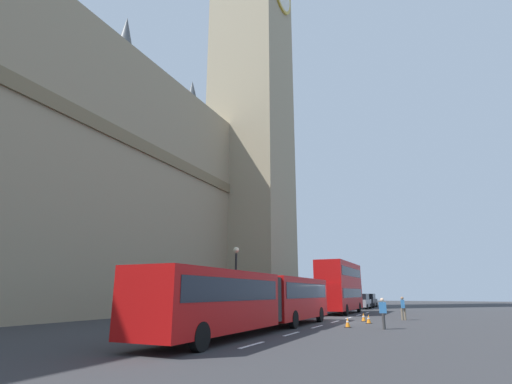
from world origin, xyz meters
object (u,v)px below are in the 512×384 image
(sedan_trailing, at_px, (369,301))
(traffic_cone_east, at_px, (364,317))
(street_lamp, at_px, (236,277))
(articulated_bus, at_px, (260,297))
(pedestrian_by_kerb, at_px, (403,307))
(traffic_cone_west, at_px, (348,322))
(sedan_lead, at_px, (362,301))
(traffic_cone_middle, at_px, (369,319))
(double_decker_bus, at_px, (340,285))
(clock_tower, at_px, (252,44))
(pedestrian_near_cones, at_px, (383,312))

(sedan_trailing, relative_size, traffic_cone_east, 7.59)
(street_lamp, bearing_deg, articulated_bus, -142.21)
(street_lamp, relative_size, pedestrian_by_kerb, 3.12)
(traffic_cone_west, distance_m, pedestrian_by_kerb, 8.49)
(sedan_trailing, distance_m, traffic_cone_west, 33.97)
(sedan_lead, bearing_deg, street_lamp, 170.68)
(sedan_trailing, height_order, traffic_cone_middle, sedan_trailing)
(sedan_lead, distance_m, traffic_cone_middle, 24.76)
(traffic_cone_west, distance_m, traffic_cone_middle, 3.69)
(double_decker_bus, height_order, sedan_lead, double_decker_bus)
(clock_tower, relative_size, sedan_lead, 17.42)
(street_lamp, xyz_separation_m, pedestrian_near_cones, (-1.88, -10.37, -2.14))
(traffic_cone_middle, distance_m, street_lamp, 9.57)
(sedan_trailing, xyz_separation_m, traffic_cone_west, (-33.74, -3.95, -0.63))
(sedan_lead, distance_m, street_lamp, 26.83)
(sedan_trailing, bearing_deg, clock_tower, 124.43)
(street_lamp, bearing_deg, pedestrian_near_cones, -100.27)
(clock_tower, xyz_separation_m, sedan_lead, (3.69, -13.82, -39.48))
(clock_tower, xyz_separation_m, articulated_bus, (-28.52, -13.99, -38.65))
(double_decker_bus, xyz_separation_m, sedan_lead, (12.55, 0.17, -1.80))
(double_decker_bus, height_order, sedan_trailing, double_decker_bus)
(sedan_trailing, xyz_separation_m, street_lamp, (-32.18, 4.33, 2.14))
(traffic_cone_east, xyz_separation_m, street_lamp, (-4.00, 8.27, 2.77))
(sedan_trailing, distance_m, pedestrian_by_kerb, 26.46)
(clock_tower, height_order, street_lamp, clock_tower)
(street_lamp, height_order, pedestrian_near_cones, street_lamp)
(traffic_cone_east, distance_m, street_lamp, 9.60)
(pedestrian_near_cones, xyz_separation_m, pedestrian_by_kerb, (8.40, -0.43, 0.00))
(articulated_bus, height_order, traffic_cone_middle, articulated_bus)
(pedestrian_near_cones, bearing_deg, traffic_cone_middle, 20.08)
(articulated_bus, relative_size, traffic_cone_middle, 32.46)
(traffic_cone_middle, bearing_deg, sedan_lead, 10.69)
(articulated_bus, distance_m, traffic_cone_east, 10.61)
(sedan_trailing, height_order, pedestrian_by_kerb, sedan_trailing)
(pedestrian_by_kerb, bearing_deg, traffic_cone_east, 134.93)
(traffic_cone_east, bearing_deg, sedan_lead, 9.97)
(articulated_bus, bearing_deg, double_decker_bus, 0.01)
(articulated_bus, bearing_deg, sedan_lead, 0.31)
(pedestrian_near_cones, relative_size, pedestrian_by_kerb, 1.00)
(sedan_trailing, distance_m, traffic_cone_east, 28.46)
(traffic_cone_east, bearing_deg, clock_tower, 43.50)
(sedan_lead, height_order, pedestrian_by_kerb, sedan_lead)
(articulated_bus, height_order, pedestrian_near_cones, articulated_bus)
(pedestrian_near_cones, bearing_deg, sedan_trailing, 10.06)
(sedan_trailing, height_order, pedestrian_near_cones, sedan_trailing)
(articulated_bus, distance_m, sedan_trailing, 38.00)
(sedan_lead, distance_m, pedestrian_by_kerb, 20.90)
(articulated_bus, height_order, pedestrian_by_kerb, articulated_bus)
(street_lamp, distance_m, pedestrian_near_cones, 10.75)
(clock_tower, relative_size, traffic_cone_middle, 132.18)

